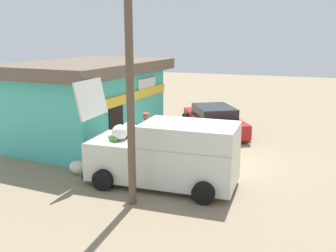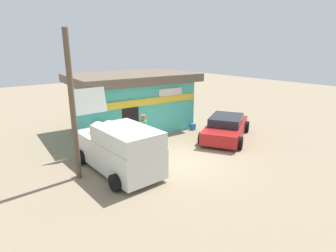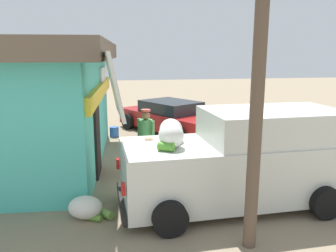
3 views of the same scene
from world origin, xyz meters
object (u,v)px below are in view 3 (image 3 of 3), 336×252
delivery_van (240,158)px  parked_sedan (171,117)px  storefront_bar (27,102)px  unloaded_banana_pile (87,208)px  vendor_standing (146,137)px  paint_bucket (114,132)px  customer_bending (150,157)px

delivery_van → parked_sedan: bearing=1.3°
storefront_bar → unloaded_banana_pile: (-3.55, -1.67, -1.52)m
vendor_standing → storefront_bar: bearing=67.7°
delivery_van → paint_bucket: delivery_van is taller
storefront_bar → delivery_van: 5.85m
vendor_standing → unloaded_banana_pile: (-2.31, 1.38, -0.74)m
customer_bending → delivery_van: bearing=-114.9°
unloaded_banana_pile → storefront_bar: bearing=25.2°
storefront_bar → delivery_van: bearing=-126.6°
delivery_van → customer_bending: size_ratio=3.40×
vendor_standing → customer_bending: size_ratio=1.20×
storefront_bar → customer_bending: storefront_bar is taller
delivery_van → customer_bending: delivery_van is taller
storefront_bar → parked_sedan: bearing=-55.6°
delivery_van → paint_bucket: 6.65m
vendor_standing → unloaded_banana_pile: 2.78m
delivery_van → vendor_standing: size_ratio=2.83×
storefront_bar → unloaded_banana_pile: 4.21m
unloaded_banana_pile → vendor_standing: bearing=-30.8°
vendor_standing → customer_bending: bearing=176.5°
vendor_standing → paint_bucket: 4.11m
paint_bucket → vendor_standing: bearing=-169.7°
delivery_van → parked_sedan: size_ratio=0.98×
paint_bucket → parked_sedan: bearing=-80.5°
storefront_bar → unloaded_banana_pile: storefront_bar is taller
delivery_van → paint_bucket: (6.18, 2.33, -0.77)m
delivery_van → unloaded_banana_pile: delivery_van is taller
parked_sedan → vendor_standing: 4.59m
delivery_van → customer_bending: 1.87m
storefront_bar → paint_bucket: size_ratio=20.09×
vendor_standing → delivery_van: bearing=-143.9°
paint_bucket → delivery_van: bearing=-159.4°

